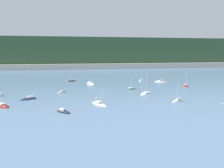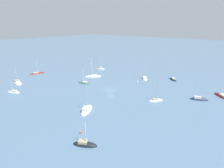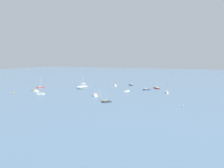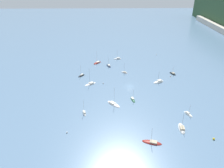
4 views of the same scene
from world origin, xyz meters
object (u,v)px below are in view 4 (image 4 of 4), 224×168
object	(u,v)px
mooring_buoy_4	(171,76)
sailboat_10	(124,73)
sailboat_0	(159,82)
mooring_buoy_0	(67,132)
sailboat_1	(109,66)
mooring_buoy_1	(156,55)
sailboat_2	(188,114)
mooring_buoy_3	(103,83)
sailboat_9	(152,143)
sailboat_8	(84,113)
sailboat_12	(182,129)
sailboat_7	(90,84)
sailboat_3	(81,76)
sailboat_11	(97,63)
sailboat_6	(133,100)
sailboat_5	(118,59)
sailboat_13	(173,74)
mooring_buoy_2	(214,139)
sailboat_4	(114,104)

from	to	relation	value
mooring_buoy_4	sailboat_10	bearing A→B (deg)	-102.63
sailboat_0	mooring_buoy_0	world-z (taller)	sailboat_0
sailboat_1	mooring_buoy_1	distance (m)	44.80
sailboat_2	mooring_buoy_3	bearing A→B (deg)	-153.32
sailboat_1	sailboat_9	bearing A→B (deg)	167.97
sailboat_1	mooring_buoy_4	size ratio (longest dim) A/B	14.91
sailboat_2	sailboat_8	xyz separation A→B (m)	(-1.94, -49.68, 0.04)
mooring_buoy_0	mooring_buoy_1	bearing A→B (deg)	148.78
sailboat_10	sailboat_12	xyz separation A→B (m)	(58.53, 20.64, 0.02)
sailboat_7	sailboat_3	bearing A→B (deg)	-96.12
sailboat_11	mooring_buoy_4	world-z (taller)	sailboat_11
sailboat_6	mooring_buoy_4	size ratio (longest dim) A/B	14.21
sailboat_5	mooring_buoy_0	xyz separation A→B (m)	(85.99, -25.26, 0.19)
sailboat_13	sailboat_2	bearing A→B (deg)	146.36
sailboat_9	mooring_buoy_1	distance (m)	103.25
mooring_buoy_1	mooring_buoy_4	size ratio (longest dim) A/B	1.31
mooring_buoy_2	mooring_buoy_0	bearing A→B (deg)	-95.09
sailboat_11	mooring_buoy_0	xyz separation A→B (m)	(78.10, -9.81, 0.23)
mooring_buoy_1	mooring_buoy_3	size ratio (longest dim) A/B	0.99
sailboat_4	sailboat_1	bearing A→B (deg)	139.32
mooring_buoy_0	mooring_buoy_1	distance (m)	110.16
sailboat_6	sailboat_8	size ratio (longest dim) A/B	0.88
sailboat_6	sailboat_9	bearing A→B (deg)	-2.75
sailboat_12	mooring_buoy_0	size ratio (longest dim) A/B	14.18
sailboat_11	sailboat_13	xyz separation A→B (m)	(20.28, 50.76, 0.01)
sailboat_2	mooring_buoy_4	size ratio (longest dim) A/B	11.93
sailboat_7	mooring_buoy_4	distance (m)	51.86
sailboat_11	mooring_buoy_1	bearing A→B (deg)	150.57
sailboat_0	sailboat_6	distance (m)	27.01
sailboat_2	sailboat_13	world-z (taller)	sailboat_13
sailboat_7	mooring_buoy_1	xyz separation A→B (m)	(-49.85, 50.11, 0.19)
sailboat_5	sailboat_8	bearing A→B (deg)	66.36
sailboat_7	mooring_buoy_1	size ratio (longest dim) A/B	16.73
sailboat_0	sailboat_11	xyz separation A→B (m)	(-31.92, -38.87, -0.03)
sailboat_7	sailboat_13	size ratio (longest dim) A/B	1.65
mooring_buoy_3	sailboat_1	bearing A→B (deg)	172.44
sailboat_12	sailboat_5	bearing A→B (deg)	22.41
sailboat_0	sailboat_8	bearing A→B (deg)	9.62
sailboat_7	mooring_buoy_0	distance (m)	44.90
sailboat_8	sailboat_10	bearing A→B (deg)	-42.59
sailboat_8	mooring_buoy_3	xyz separation A→B (m)	(-30.57, 8.63, 0.21)
mooring_buoy_2	mooring_buoy_4	world-z (taller)	mooring_buoy_2
sailboat_12	sailboat_13	world-z (taller)	sailboat_12
sailboat_1	sailboat_4	distance (m)	50.15
sailboat_12	sailboat_13	size ratio (longest dim) A/B	1.34
sailboat_10	mooring_buoy_1	distance (m)	44.33
mooring_buoy_3	mooring_buoy_1	bearing A→B (deg)	139.36
mooring_buoy_4	mooring_buoy_2	bearing A→B (deg)	2.13
sailboat_7	sailboat_9	world-z (taller)	sailboat_7
sailboat_1	sailboat_9	distance (m)	80.26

